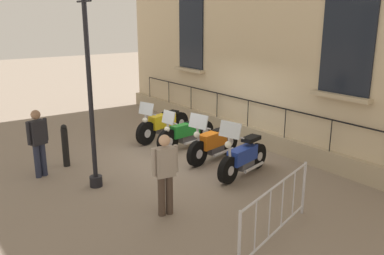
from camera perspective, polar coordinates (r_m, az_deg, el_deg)
ground_plane at (r=11.02m, az=-0.36°, el=-4.08°), size 60.00×60.00×0.00m
motorcycle_yellow at (r=12.47m, az=-4.09°, el=0.43°), size 2.20×0.86×1.26m
motorcycle_green at (r=11.57m, az=-0.84°, el=-0.84°), size 2.09×0.56×1.20m
motorcycle_orange at (r=10.66m, az=3.00°, el=-2.24°), size 1.98×0.75×1.34m
motorcycle_blue at (r=9.68m, az=7.21°, el=-4.30°), size 1.88×0.76×1.43m
lamppost at (r=8.69m, az=-14.52°, el=10.26°), size 0.29×0.99×4.30m
crowd_barrier at (r=7.01m, az=11.75°, el=-11.27°), size 2.37×0.78×1.05m
bollard at (r=10.65m, az=-17.41°, el=-2.40°), size 0.17×0.17×1.09m
pedestrian_standing at (r=10.05m, az=-20.83°, el=-1.63°), size 0.51×0.31×1.62m
pedestrian_walking at (r=7.61m, az=-3.82°, el=-6.09°), size 0.52×0.28×1.59m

